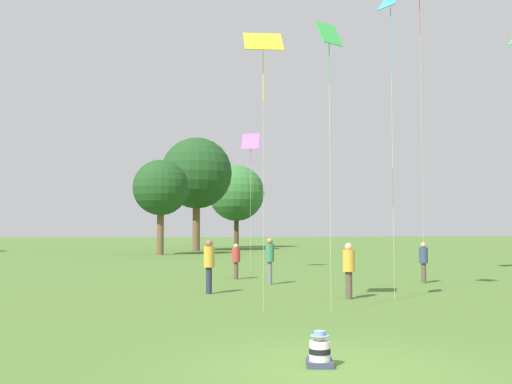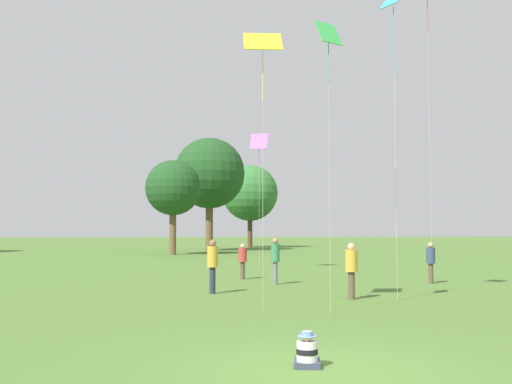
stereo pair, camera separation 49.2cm
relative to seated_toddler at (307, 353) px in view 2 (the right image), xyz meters
The scene contains 14 objects.
ground_plane 0.42m from the seated_toddler, 56.39° to the right, with size 300.00×300.00×0.00m, color #4C702D.
seated_toddler is the anchor object (origin of this frame).
person_standing_0 15.84m from the seated_toddler, 58.94° to the left, with size 0.44×0.44×1.64m.
person_standing_1 9.42m from the seated_toddler, 68.76° to the left, with size 0.46×0.46×1.75m.
person_standing_2 16.65m from the seated_toddler, 86.94° to the left, with size 0.52×0.52×1.54m.
person_standing_3 11.07m from the seated_toddler, 94.11° to the left, with size 0.50×0.50×1.82m.
person_standing_4 14.15m from the seated_toddler, 82.32° to the left, with size 0.39×0.39×1.83m.
kite_0 9.50m from the seated_toddler, 87.68° to the left, with size 1.11×0.89×7.68m.
kite_1 12.88m from the seated_toddler, 60.35° to the left, with size 0.76×0.87×9.74m.
kite_3 22.88m from the seated_toddler, 83.82° to the left, with size 1.00×0.70×7.27m.
kite_6 9.23m from the seated_toddler, 71.59° to the left, with size 0.80×0.64×7.75m.
distant_tree_0 42.07m from the seated_toddler, 92.97° to the left, with size 4.71×4.71×8.03m.
distant_tree_2 60.24m from the seated_toddler, 83.57° to the left, with size 6.51×6.51×9.60m.
distant_tree_3 50.67m from the seated_toddler, 88.37° to the left, with size 7.08×7.08×11.27m.
Camera 2 is at (-2.32, -9.16, 2.20)m, focal length 42.00 mm.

